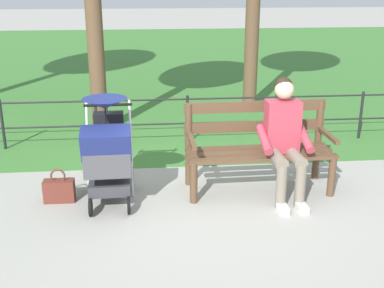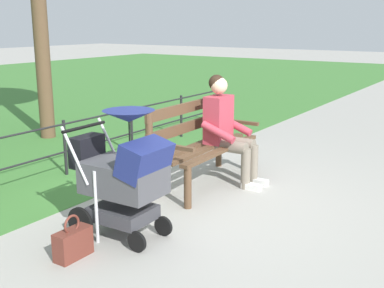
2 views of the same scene
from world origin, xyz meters
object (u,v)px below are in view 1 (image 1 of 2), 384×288
Objects in this scene: park_bench at (258,143)px; handbag at (59,190)px; stroller at (108,150)px; person_on_bench at (285,136)px.

park_bench reaches higher than handbag.
handbag is at bearing -8.94° from stroller.
stroller reaches higher than handbag.
park_bench is at bearing -170.99° from stroller.
person_on_bench is 2.45m from handbag.
handbag is (2.39, -0.05, -0.55)m from person_on_bench.
person_on_bench reaches higher than handbag.
person_on_bench is 3.45× the size of handbag.
stroller is at bearing 1.02° from person_on_bench.
handbag is at bearing -1.26° from person_on_bench.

